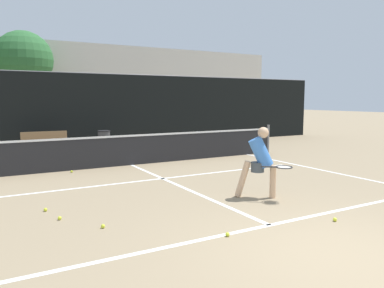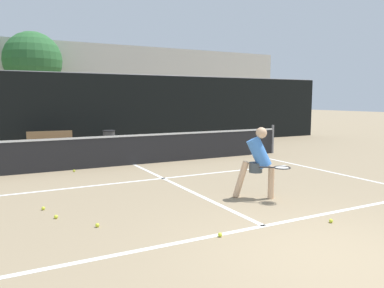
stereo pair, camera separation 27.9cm
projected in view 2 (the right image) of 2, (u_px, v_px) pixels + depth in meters
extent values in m
plane|color=#937F60|center=(331.00, 258.00, 4.85)|extent=(100.00, 100.00, 0.00)
cube|color=white|center=(264.00, 226.00, 6.06)|extent=(11.00, 0.10, 0.01)
cube|color=white|center=(163.00, 178.00, 9.70)|extent=(8.25, 0.10, 0.01)
cube|color=white|center=(179.00, 186.00, 8.89)|extent=(0.10, 6.42, 0.01)
cube|color=white|center=(317.00, 169.00, 10.96)|extent=(0.10, 7.42, 0.01)
cylinder|color=slate|center=(273.00, 139.00, 14.18)|extent=(0.09, 0.09, 1.07)
cube|color=#232326|center=(134.00, 150.00, 11.65)|extent=(11.00, 0.02, 0.95)
cube|color=white|center=(134.00, 136.00, 11.60)|extent=(11.00, 0.03, 0.06)
cube|color=black|center=(98.00, 111.00, 15.51)|extent=(24.00, 0.06, 3.07)
cylinder|color=slate|center=(97.00, 73.00, 15.33)|extent=(24.00, 0.04, 0.04)
cylinder|color=#DBAD84|center=(271.00, 182.00, 7.71)|extent=(0.13, 0.13, 0.68)
cylinder|color=#DBAD84|center=(241.00, 179.00, 7.79)|extent=(0.34, 0.30, 0.78)
cylinder|color=#3F474C|center=(256.00, 167.00, 7.72)|extent=(0.27, 0.27, 0.21)
cylinder|color=#3F7ACC|center=(259.00, 153.00, 7.67)|extent=(0.50, 0.44, 0.73)
sphere|color=#DBAD84|center=(261.00, 133.00, 7.62)|extent=(0.23, 0.23, 0.23)
cylinder|color=#262628|center=(266.00, 167.00, 7.47)|extent=(0.26, 0.20, 0.03)
torus|color=#262628|center=(282.00, 168.00, 7.42)|extent=(0.48, 0.48, 0.02)
cylinder|color=beige|center=(282.00, 168.00, 7.42)|extent=(0.36, 0.36, 0.01)
sphere|color=#D1E033|center=(220.00, 235.00, 5.59)|extent=(0.07, 0.07, 0.07)
sphere|color=#D1E033|center=(74.00, 171.00, 10.55)|extent=(0.07, 0.07, 0.07)
sphere|color=#D1E033|center=(56.00, 217.00, 6.44)|extent=(0.07, 0.07, 0.07)
sphere|color=#D1E033|center=(43.00, 208.00, 6.93)|extent=(0.07, 0.07, 0.07)
sphere|color=#D1E033|center=(331.00, 221.00, 6.22)|extent=(0.07, 0.07, 0.07)
sphere|color=#D1E033|center=(97.00, 225.00, 6.01)|extent=(0.07, 0.07, 0.07)
cube|color=olive|center=(50.00, 143.00, 13.80)|extent=(1.62, 0.49, 0.04)
cube|color=olive|center=(50.00, 137.00, 13.94)|extent=(1.60, 0.17, 0.42)
cube|color=#333338|center=(32.00, 150.00, 13.57)|extent=(0.06, 0.32, 0.44)
cube|color=#333338|center=(69.00, 148.00, 14.07)|extent=(0.06, 0.32, 0.44)
cylinder|color=#3F3F42|center=(109.00, 141.00, 14.92)|extent=(0.47, 0.47, 0.77)
cylinder|color=black|center=(109.00, 131.00, 14.87)|extent=(0.49, 0.49, 0.04)
cylinder|color=brown|center=(35.00, 106.00, 23.51)|extent=(0.28, 0.28, 3.19)
sphere|color=#2D6633|center=(33.00, 60.00, 23.17)|extent=(3.51, 3.51, 3.51)
cube|color=beige|center=(55.00, 86.00, 26.04)|extent=(36.00, 2.40, 5.89)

